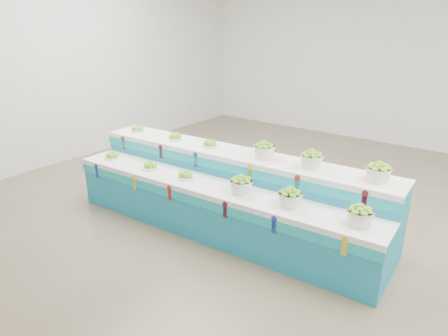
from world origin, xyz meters
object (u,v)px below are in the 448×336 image
(display_stand, at_px, (224,193))
(basket_upper_right, at_px, (378,172))
(basket_lower_left, at_px, (241,185))
(plate_upper_mid, at_px, (175,136))

(display_stand, relative_size, basket_upper_right, 15.92)
(basket_lower_left, height_order, plate_upper_mid, plate_upper_mid)
(display_stand, xyz_separation_m, basket_upper_right, (1.88, 0.38, 0.62))
(plate_upper_mid, distance_m, basket_upper_right, 2.98)
(basket_lower_left, bearing_deg, plate_upper_mid, 162.97)
(display_stand, distance_m, basket_lower_left, 0.62)
(basket_lower_left, xyz_separation_m, plate_upper_mid, (-1.56, 0.48, 0.24))
(display_stand, distance_m, basket_upper_right, 2.01)
(basket_lower_left, xyz_separation_m, basket_upper_right, (1.42, 0.64, 0.30))
(basket_upper_right, bearing_deg, plate_upper_mid, -176.95)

